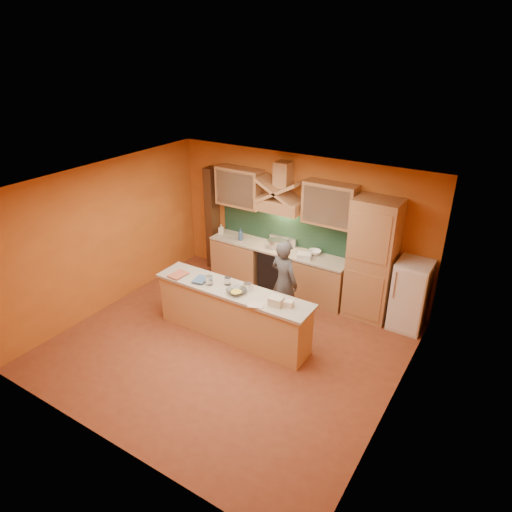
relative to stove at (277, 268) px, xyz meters
The scene contains 36 objects.
floor 2.27m from the stove, 82.23° to the right, with size 5.50×5.00×0.01m, color brown.
ceiling 3.23m from the stove, 82.23° to the right, with size 5.50×5.00×0.01m, color white.
wall_back 1.04m from the stove, 45.00° to the left, with size 5.50×0.02×2.80m, color #C56826.
wall_front 4.80m from the stove, 86.35° to the right, with size 5.50×0.02×2.80m, color #C56826.
wall_left 3.43m from the stove, 138.08° to the right, with size 0.02×5.00×2.80m, color #C56826.
wall_right 3.88m from the stove, 35.80° to the right, with size 0.02×5.00×2.80m, color #C56826.
base_cabinet_left 0.95m from the stove, behind, with size 1.10×0.60×0.86m, color tan.
base_cabinet_right 0.95m from the stove, ahead, with size 1.10×0.60×0.86m, color tan.
counter_top 0.45m from the stove, behind, with size 3.00×0.62×0.04m, color #B8AE9B.
stove is the anchor object (origin of this frame).
backsplash 0.85m from the stove, 90.00° to the left, with size 3.00×0.03×0.70m, color #173425.
range_hood 1.37m from the stove, 90.00° to the left, with size 0.92×0.50×0.24m, color tan.
hood_chimney 1.96m from the stove, 90.00° to the left, with size 0.30×0.30×0.50m, color tan.
upper_cabinet_left 1.85m from the stove, behind, with size 1.00×0.35×0.80m, color tan.
upper_cabinet_right 1.85m from the stove, ahead, with size 1.00×0.35×0.80m, color tan.
pantry_column 2.07m from the stove, ahead, with size 0.80×0.60×2.30m, color tan.
fridge 2.71m from the stove, ahead, with size 0.58×0.60×1.30m, color white.
trim_column_left 1.89m from the stove, behind, with size 0.20×0.30×2.30m, color #472816.
island_body 1.91m from the stove, 83.99° to the right, with size 2.80×0.55×0.88m, color tan.
island_top 1.97m from the stove, 83.99° to the right, with size 2.90×0.62×0.05m, color #B8AE9B.
person 1.27m from the stove, 54.93° to the right, with size 0.59×0.38×1.61m, color #4C4C51.
pot_large 0.55m from the stove, 166.20° to the right, with size 0.23×0.23×0.18m, color silver.
pot_small 0.54m from the stove, 59.54° to the left, with size 0.21×0.21×0.15m, color #ADACB3.
soap_bottle_a 1.52m from the stove, behind, with size 0.10×0.10×0.21m, color white.
soap_bottle_b 1.05m from the stove, behind, with size 0.10×0.10×0.26m, color #33548C.
bowl_back 0.92m from the stove, ahead, with size 0.26×0.26×0.08m, color white.
dish_rack 0.85m from the stove, 11.92° to the right, with size 0.27×0.21×0.09m, color white.
book_lower 2.31m from the stove, 116.48° to the right, with size 0.25×0.33×0.03m, color #C05F44.
book_upper 2.12m from the stove, 104.71° to the right, with size 0.21×0.29×0.02m, color #456899.
jar_large 2.08m from the stove, 96.12° to the right, with size 0.13×0.13×0.16m, color white.
jar_small 1.90m from the stove, 88.44° to the right, with size 0.11×0.11×0.13m, color white.
kitchen_scale 1.93m from the stove, 76.24° to the right, with size 0.13×0.13×0.11m, color white.
mixing_bowl 2.09m from the stove, 80.18° to the right, with size 0.31×0.31×0.08m, color silver.
cloth 2.35m from the stove, 68.88° to the right, with size 0.24×0.18×0.02m, color beige.
grocery_bag_a 2.32m from the stove, 61.03° to the right, with size 0.22×0.18×0.14m, color beige.
grocery_bag_b 2.33m from the stove, 56.35° to the right, with size 0.17×0.13×0.10m, color beige.
Camera 1 is at (3.79, -5.14, 4.75)m, focal length 32.00 mm.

